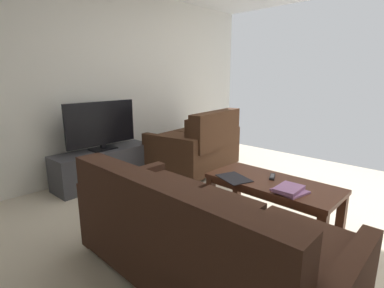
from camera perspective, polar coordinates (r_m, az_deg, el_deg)
ground_plane at (r=2.90m, az=15.97°, el=-15.38°), size 5.04×5.08×0.01m
wall_right at (r=4.33m, az=-14.21°, el=11.55°), size 0.12×5.08×2.53m
sofa_main at (r=1.96m, az=0.73°, el=-17.95°), size 1.86×0.86×0.80m
loveseat_near at (r=4.19m, az=1.11°, el=-0.38°), size 1.06×1.38×0.90m
coffee_table at (r=2.82m, az=15.55°, el=-8.33°), size 1.19×0.55×0.42m
tv_stand at (r=3.93m, az=-16.95°, el=-4.18°), size 0.47×1.30×0.45m
flat_tv at (r=3.81m, az=-17.49°, el=3.62°), size 0.21×0.95×0.61m
book_stack at (r=2.57m, az=18.68°, el=-8.55°), size 0.28×0.28×0.05m
tv_remote at (r=2.88m, az=15.60°, el=-6.25°), size 0.11×0.16×0.02m
loose_magazine at (r=2.78m, az=8.29°, el=-6.71°), size 0.37×0.32×0.01m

